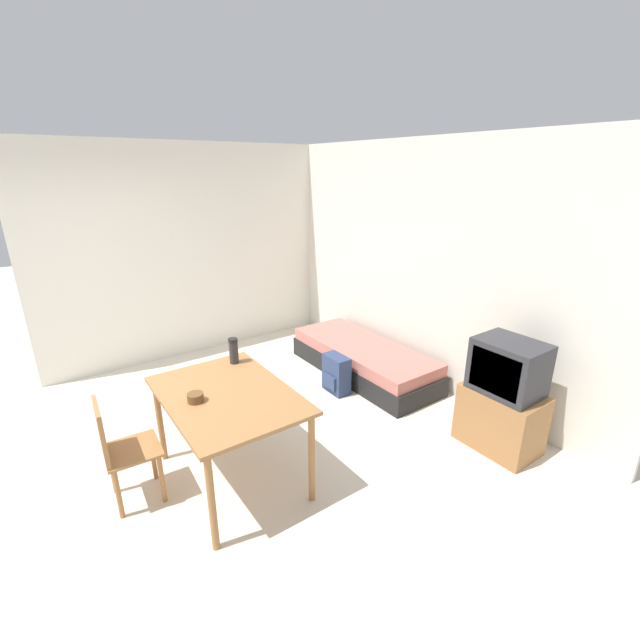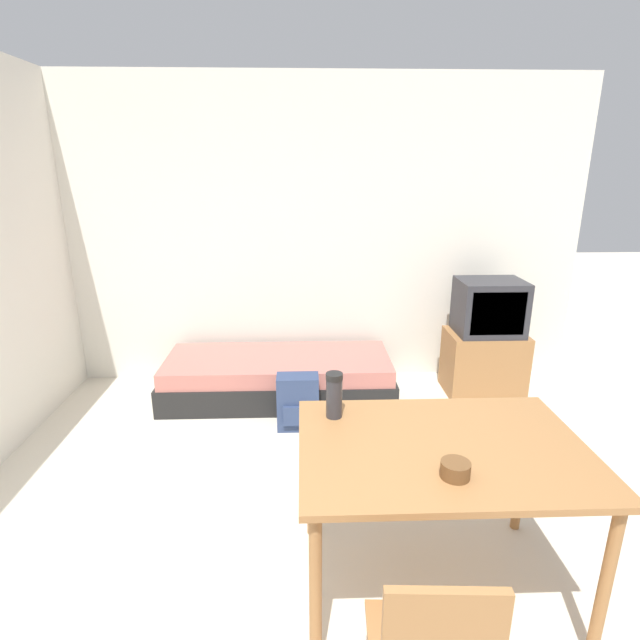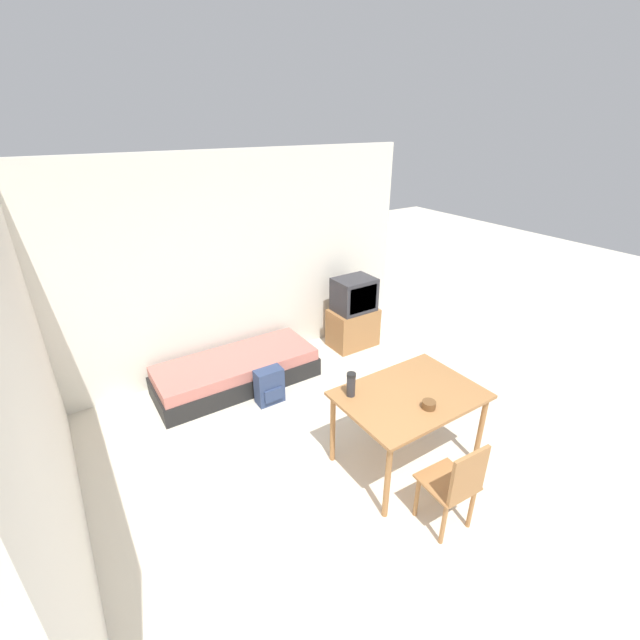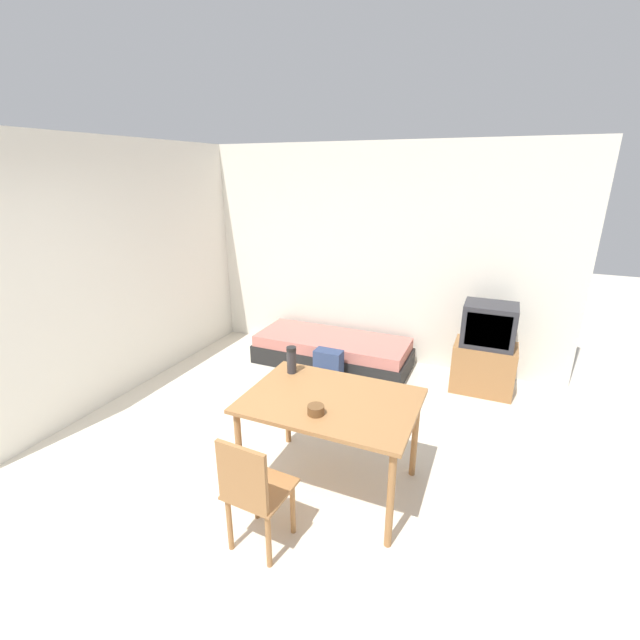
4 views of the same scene
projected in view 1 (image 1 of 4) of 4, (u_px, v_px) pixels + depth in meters
ground_plane at (129, 467)px, 3.62m from camera, size 20.00×20.00×0.00m
wall_back at (410, 263)px, 4.94m from camera, size 5.09×0.06×2.70m
wall_left at (207, 251)px, 5.64m from camera, size 0.06×4.24×2.70m
daybed at (363, 359)px, 5.21m from camera, size 1.97×0.78×0.37m
tv at (503, 399)px, 3.74m from camera, size 0.66×0.45×1.02m
dining_table at (228, 403)px, 3.27m from camera, size 1.27×0.89×0.78m
wooden_chair at (119, 447)px, 3.09m from camera, size 0.40×0.40×0.86m
thermos_flask at (234, 349)px, 3.70m from camera, size 0.08×0.08×0.23m
mate_bowl at (195, 398)px, 3.11m from camera, size 0.12×0.12×0.07m
backpack at (336, 374)px, 4.77m from camera, size 0.32×0.20×0.43m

